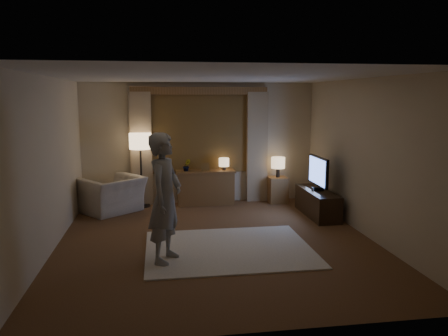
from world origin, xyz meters
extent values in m
cube|color=brown|center=(0.00, 0.00, -0.01)|extent=(5.00, 5.50, 0.02)
cube|color=silver|center=(0.00, 0.00, 2.61)|extent=(5.00, 5.50, 0.02)
cube|color=beige|center=(0.00, 2.76, 1.30)|extent=(5.00, 0.02, 2.60)
cube|color=beige|center=(0.00, -2.76, 1.30)|extent=(5.00, 0.02, 2.60)
cube|color=beige|center=(-2.51, 0.00, 1.30)|extent=(0.02, 5.50, 2.60)
cube|color=beige|center=(2.51, 0.00, 1.30)|extent=(0.02, 5.50, 2.60)
cube|color=black|center=(0.00, 2.73, 1.55)|extent=(2.00, 0.01, 1.70)
cube|color=brown|center=(0.00, 2.72, 1.55)|extent=(2.08, 0.04, 1.78)
cube|color=tan|center=(-1.25, 2.65, 1.20)|extent=(0.45, 0.12, 2.40)
cube|color=tan|center=(1.25, 2.65, 1.20)|extent=(0.45, 0.12, 2.40)
cube|color=brown|center=(0.00, 2.67, 2.42)|extent=(2.90, 0.14, 0.16)
cube|color=#EFE0C9|center=(0.13, -0.36, 0.01)|extent=(2.50, 2.00, 0.02)
cube|color=brown|center=(0.09, 2.50, 0.35)|extent=(1.20, 0.40, 0.70)
cube|color=brown|center=(0.09, 2.50, 0.80)|extent=(0.16, 0.02, 0.20)
imported|color=#999999|center=(-0.31, 2.50, 0.85)|extent=(0.17, 0.13, 0.30)
cylinder|color=black|center=(0.49, 2.50, 0.76)|extent=(0.08, 0.08, 0.12)
cylinder|color=#E8C08B|center=(0.49, 2.50, 0.91)|extent=(0.22, 0.22, 0.18)
cylinder|color=black|center=(-1.26, 2.50, 0.02)|extent=(0.33, 0.33, 0.03)
cylinder|color=black|center=(-1.26, 2.50, 0.62)|extent=(0.04, 0.04, 1.24)
cylinder|color=#E8C08B|center=(-1.26, 2.50, 1.39)|extent=(0.45, 0.45, 0.33)
imported|color=beige|center=(-1.83, 2.14, 0.36)|extent=(1.46, 1.44, 0.71)
cube|color=brown|center=(1.68, 2.45, 0.28)|extent=(0.40, 0.40, 0.56)
cylinder|color=black|center=(1.68, 2.45, 0.66)|extent=(0.08, 0.08, 0.20)
cylinder|color=#E8C08B|center=(1.68, 2.45, 0.88)|extent=(0.30, 0.30, 0.24)
cube|color=black|center=(2.15, 1.28, 0.25)|extent=(0.45, 1.40, 0.50)
cube|color=black|center=(2.15, 1.28, 0.53)|extent=(0.22, 0.10, 0.06)
cube|color=black|center=(2.15, 1.28, 0.88)|extent=(0.05, 0.92, 0.56)
cube|color=#5C84FB|center=(2.12, 1.28, 0.88)|extent=(0.00, 0.85, 0.50)
imported|color=gray|center=(-0.82, -0.72, 0.92)|extent=(0.66, 0.78, 1.80)
camera|label=1|loc=(-0.89, -6.64, 2.30)|focal=35.00mm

